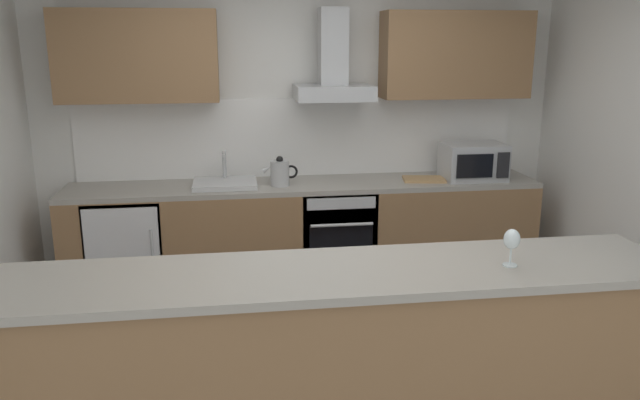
# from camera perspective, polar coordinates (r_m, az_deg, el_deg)

# --- Properties ---
(ground) EXTENTS (5.35, 4.96, 0.02)m
(ground) POSITION_cam_1_polar(r_m,az_deg,el_deg) (3.91, 1.80, -17.16)
(ground) COLOR gray
(wall_back) EXTENTS (5.35, 0.12, 2.60)m
(wall_back) POSITION_cam_1_polar(r_m,az_deg,el_deg) (5.40, -1.88, 6.59)
(wall_back) COLOR white
(wall_back) RESTS_ON ground
(backsplash_tile) EXTENTS (3.70, 0.02, 0.66)m
(backsplash_tile) POSITION_cam_1_polar(r_m,az_deg,el_deg) (5.34, -1.79, 5.74)
(backsplash_tile) COLOR white
(counter_back) EXTENTS (3.83, 0.60, 0.90)m
(counter_back) POSITION_cam_1_polar(r_m,az_deg,el_deg) (5.22, -1.34, -3.26)
(counter_back) COLOR olive
(counter_back) RESTS_ON ground
(counter_island) EXTENTS (3.23, 0.64, 1.01)m
(counter_island) POSITION_cam_1_polar(r_m,az_deg,el_deg) (3.10, 1.26, -15.11)
(counter_island) COLOR olive
(counter_island) RESTS_ON ground
(upper_cabinets) EXTENTS (3.78, 0.32, 0.70)m
(upper_cabinets) POSITION_cam_1_polar(r_m,az_deg,el_deg) (5.12, -1.65, 13.01)
(upper_cabinets) COLOR olive
(oven) EXTENTS (0.60, 0.62, 0.80)m
(oven) POSITION_cam_1_polar(r_m,az_deg,el_deg) (5.23, 1.38, -3.13)
(oven) COLOR slate
(oven) RESTS_ON ground
(refrigerator) EXTENTS (0.58, 0.60, 0.85)m
(refrigerator) POSITION_cam_1_polar(r_m,az_deg,el_deg) (5.23, -17.01, -4.16)
(refrigerator) COLOR white
(refrigerator) RESTS_ON ground
(microwave) EXTENTS (0.50, 0.38, 0.30)m
(microwave) POSITION_cam_1_polar(r_m,az_deg,el_deg) (5.37, 13.78, 3.43)
(microwave) COLOR #B7BABC
(microwave) RESTS_ON counter_back
(sink) EXTENTS (0.50, 0.40, 0.26)m
(sink) POSITION_cam_1_polar(r_m,az_deg,el_deg) (5.05, -8.65, 1.58)
(sink) COLOR silver
(sink) RESTS_ON counter_back
(kettle) EXTENTS (0.29, 0.15, 0.24)m
(kettle) POSITION_cam_1_polar(r_m,az_deg,el_deg) (5.00, -3.66, 2.50)
(kettle) COLOR #B7BABC
(kettle) RESTS_ON counter_back
(range_hood) EXTENTS (0.62, 0.45, 0.72)m
(range_hood) POSITION_cam_1_polar(r_m,az_deg,el_deg) (5.12, 1.22, 11.64)
(range_hood) COLOR #B7BABC
(wine_glass) EXTENTS (0.08, 0.08, 0.18)m
(wine_glass) POSITION_cam_1_polar(r_m,az_deg,el_deg) (3.03, 17.06, -3.55)
(wine_glass) COLOR silver
(wine_glass) RESTS_ON counter_island
(chopping_board) EXTENTS (0.37, 0.27, 0.02)m
(chopping_board) POSITION_cam_1_polar(r_m,az_deg,el_deg) (5.26, 9.44, 1.88)
(chopping_board) COLOR tan
(chopping_board) RESTS_ON counter_back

